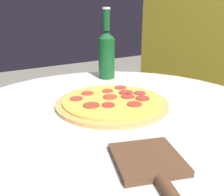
{
  "coord_description": "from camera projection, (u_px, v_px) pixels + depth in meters",
  "views": [
    {
      "loc": [
        0.5,
        -0.33,
        1.01
      ],
      "look_at": [
        -0.04,
        0.02,
        0.79
      ],
      "focal_mm": 40.0,
      "sensor_mm": 36.0,
      "label": 1
    }
  ],
  "objects": [
    {
      "name": "beer_bottle",
      "position": [
        106.0,
        52.0,
        0.92
      ],
      "size": [
        0.06,
        0.06,
        0.26
      ],
      "color": "#144C23",
      "rests_on": "table"
    },
    {
      "name": "pizza_paddle",
      "position": [
        155.0,
        171.0,
        0.4
      ],
      "size": [
        0.25,
        0.15,
        0.02
      ],
      "rotation": [
        0.0,
        0.0,
        -0.34
      ],
      "color": "brown",
      "rests_on": "table"
    },
    {
      "name": "pizza",
      "position": [
        112.0,
        102.0,
        0.68
      ],
      "size": [
        0.31,
        0.31,
        0.02
      ],
      "color": "tan",
      "rests_on": "table"
    },
    {
      "name": "table",
      "position": [
        115.0,
        169.0,
        0.7
      ],
      "size": [
        0.87,
        0.87,
        0.77
      ],
      "color": "silver",
      "rests_on": "ground_plane"
    }
  ]
}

